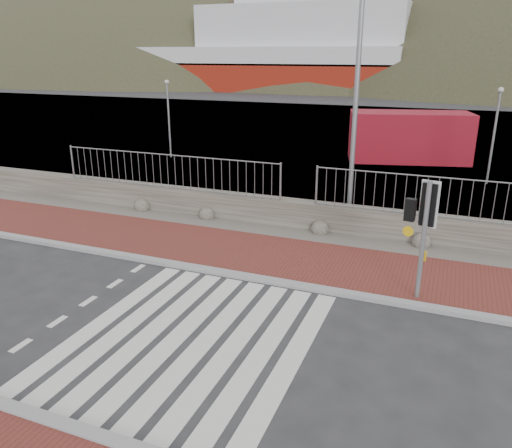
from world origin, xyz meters
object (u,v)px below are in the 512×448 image
at_px(streetlight, 363,67).
at_px(traffic_signal_far, 424,215).
at_px(ferry, 262,53).
at_px(shipping_container, 409,137).

bearing_deg(streetlight, traffic_signal_far, -55.70).
height_order(ferry, shipping_container, ferry).
bearing_deg(ferry, traffic_signal_far, -66.02).
relative_size(traffic_signal_far, streetlight, 0.32).
xyz_separation_m(ferry, traffic_signal_far, (28.69, -64.49, -3.29)).
relative_size(ferry, streetlight, 5.57).
bearing_deg(traffic_signal_far, shipping_container, -71.35).
xyz_separation_m(ferry, shipping_container, (26.85, -48.12, -4.09)).
relative_size(streetlight, shipping_container, 1.47).
xyz_separation_m(ferry, streetlight, (26.29, -59.82, -0.31)).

